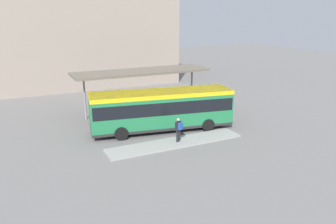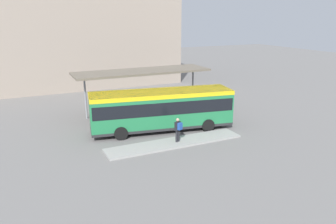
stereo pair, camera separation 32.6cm
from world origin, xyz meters
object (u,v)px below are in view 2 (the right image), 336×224
object	(u,v)px
bicycle_blue	(213,103)
pedestrian_waiting	(178,128)
bicycle_yellow	(227,108)
bicycle_black	(222,106)
city_bus	(162,108)
bicycle_green	(221,104)
potted_planter_near_shelter	(155,112)

from	to	relation	value
bicycle_blue	pedestrian_waiting	bearing A→B (deg)	-43.44
bicycle_yellow	bicycle_blue	size ratio (longest dim) A/B	0.90
bicycle_black	city_bus	bearing A→B (deg)	102.14
pedestrian_waiting	bicycle_yellow	bearing A→B (deg)	-77.28
bicycle_green	potted_planter_near_shelter	bearing A→B (deg)	106.65
bicycle_black	bicycle_blue	world-z (taller)	same
bicycle_yellow	bicycle_blue	distance (m)	1.97
pedestrian_waiting	city_bus	bearing A→B (deg)	-23.42
bicycle_black	bicycle_yellow	bearing A→B (deg)	-179.49
bicycle_yellow	potted_planter_near_shelter	bearing A→B (deg)	-93.41
pedestrian_waiting	potted_planter_near_shelter	size ratio (longest dim) A/B	1.20
pedestrian_waiting	bicycle_black	xyz separation A→B (m)	(7.46, 5.70, -0.72)
bicycle_black	bicycle_green	bearing A→B (deg)	-30.56
city_bus	bicycle_black	xyz separation A→B (m)	(7.33, 2.71, -1.41)
pedestrian_waiting	bicycle_black	bearing A→B (deg)	-73.62
city_bus	pedestrian_waiting	distance (m)	3.07
bicycle_green	potted_planter_near_shelter	distance (m)	7.26
bicycle_green	bicycle_blue	distance (m)	0.77
city_bus	potted_planter_near_shelter	world-z (taller)	city_bus
city_bus	bicycle_yellow	xyz separation A→B (m)	(7.43, 2.06, -1.45)
pedestrian_waiting	bicycle_green	distance (m)	10.03
city_bus	bicycle_green	xyz separation A→B (m)	(7.60, 3.36, -1.42)
bicycle_black	potted_planter_near_shelter	distance (m)	6.93
pedestrian_waiting	bicycle_yellow	xyz separation A→B (m)	(7.56, 5.04, -0.75)
bicycle_black	pedestrian_waiting	bearing A→B (deg)	119.22
potted_planter_near_shelter	bicycle_green	bearing A→B (deg)	8.57
bicycle_yellow	bicycle_black	size ratio (longest dim) A/B	0.91
city_bus	bicycle_black	size ratio (longest dim) A/B	6.49
bicycle_black	potted_planter_near_shelter	world-z (taller)	potted_planter_near_shelter
city_bus	bicycle_black	world-z (taller)	city_bus
bicycle_black	potted_planter_near_shelter	size ratio (longest dim) A/B	1.20
bicycle_yellow	city_bus	bearing A→B (deg)	-76.11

